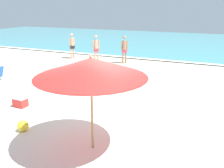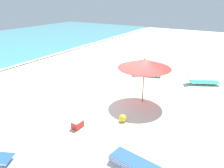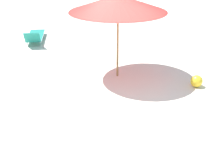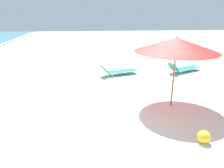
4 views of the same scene
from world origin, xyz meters
TOP-DOWN VIEW (x-y plane):
  - ground_plane at (0.00, 0.01)m, footprint 60.00×60.00m
  - beach_umbrella at (0.37, -0.96)m, footprint 2.73×2.73m
  - sun_lounger_beside_umbrella at (4.39, 0.47)m, footprint 1.19×2.08m
  - sun_lounger_near_water_left at (4.66, -3.19)m, footprint 1.52×2.21m
  - beach_ball at (-1.94, -0.99)m, footprint 0.34×0.34m

SIDE VIEW (x-z plane):
  - ground_plane at x=0.00m, z-range -0.16..0.00m
  - beach_ball at x=-1.94m, z-range 0.00..0.34m
  - sun_lounger_near_water_left at x=4.66m, z-range -0.09..0.53m
  - sun_lounger_beside_umbrella at x=4.39m, z-range -0.08..0.52m
  - beach_umbrella at x=0.37m, z-range 0.92..3.36m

